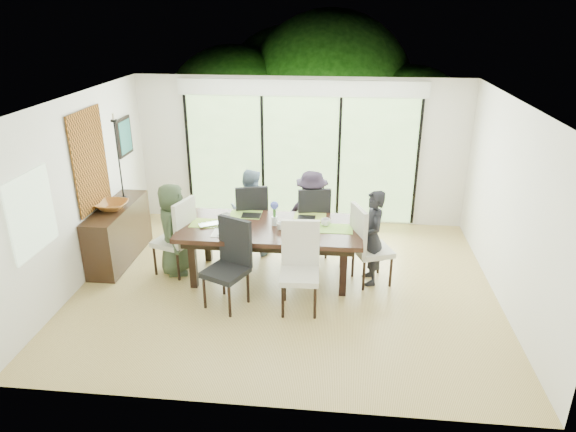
# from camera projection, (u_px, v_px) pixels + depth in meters

# --- Properties ---
(floor) EXTENTS (6.00, 5.00, 0.01)m
(floor) POSITION_uv_depth(u_px,v_px,m) (286.00, 285.00, 7.59)
(floor) COLOR olive
(floor) RESTS_ON ground
(ceiling) EXTENTS (6.00, 5.00, 0.01)m
(ceiling) POSITION_uv_depth(u_px,v_px,m) (286.00, 100.00, 6.56)
(ceiling) COLOR white
(ceiling) RESTS_ON wall_back
(wall_back) EXTENTS (6.00, 0.02, 2.70)m
(wall_back) POSITION_uv_depth(u_px,v_px,m) (301.00, 152.00, 9.38)
(wall_back) COLOR silver
(wall_back) RESTS_ON floor
(wall_front) EXTENTS (6.00, 0.02, 2.70)m
(wall_front) POSITION_uv_depth(u_px,v_px,m) (257.00, 294.00, 4.77)
(wall_front) COLOR silver
(wall_front) RESTS_ON floor
(wall_left) EXTENTS (0.02, 5.00, 2.70)m
(wall_left) POSITION_uv_depth(u_px,v_px,m) (78.00, 192.00, 7.36)
(wall_left) COLOR white
(wall_left) RESTS_ON floor
(wall_right) EXTENTS (0.02, 5.00, 2.70)m
(wall_right) POSITION_uv_depth(u_px,v_px,m) (512.00, 208.00, 6.79)
(wall_right) COLOR silver
(wall_right) RESTS_ON floor
(glass_doors) EXTENTS (4.20, 0.02, 2.30)m
(glass_doors) POSITION_uv_depth(u_px,v_px,m) (301.00, 160.00, 9.40)
(glass_doors) COLOR #598C3F
(glass_doors) RESTS_ON wall_back
(blinds_header) EXTENTS (4.40, 0.06, 0.28)m
(blinds_header) POSITION_uv_depth(u_px,v_px,m) (301.00, 88.00, 8.90)
(blinds_header) COLOR white
(blinds_header) RESTS_ON wall_back
(mullion_a) EXTENTS (0.05, 0.04, 2.30)m
(mullion_a) POSITION_uv_depth(u_px,v_px,m) (189.00, 157.00, 9.60)
(mullion_a) COLOR black
(mullion_a) RESTS_ON wall_back
(mullion_b) EXTENTS (0.05, 0.04, 2.30)m
(mullion_b) POSITION_uv_depth(u_px,v_px,m) (263.00, 159.00, 9.46)
(mullion_b) COLOR black
(mullion_b) RESTS_ON wall_back
(mullion_c) EXTENTS (0.05, 0.04, 2.30)m
(mullion_c) POSITION_uv_depth(u_px,v_px,m) (339.00, 161.00, 9.33)
(mullion_c) COLOR black
(mullion_c) RESTS_ON wall_back
(mullion_d) EXTENTS (0.05, 0.04, 2.30)m
(mullion_d) POSITION_uv_depth(u_px,v_px,m) (417.00, 164.00, 9.19)
(mullion_d) COLOR black
(mullion_d) RESTS_ON wall_back
(side_window) EXTENTS (0.02, 0.90, 1.00)m
(side_window) POSITION_uv_depth(u_px,v_px,m) (32.00, 213.00, 6.20)
(side_window) COLOR #8CAD7F
(side_window) RESTS_ON wall_left
(deck) EXTENTS (6.00, 1.80, 0.10)m
(deck) POSITION_uv_depth(u_px,v_px,m) (304.00, 205.00, 10.74)
(deck) COLOR brown
(deck) RESTS_ON ground
(rail_top) EXTENTS (6.00, 0.08, 0.06)m
(rail_top) POSITION_uv_depth(u_px,v_px,m) (307.00, 167.00, 11.24)
(rail_top) COLOR #523323
(rail_top) RESTS_ON deck
(foliage_left) EXTENTS (3.20, 3.20, 3.20)m
(foliage_left) POSITION_uv_depth(u_px,v_px,m) (234.00, 116.00, 12.00)
(foliage_left) COLOR #14380F
(foliage_left) RESTS_ON ground
(foliage_mid) EXTENTS (4.00, 4.00, 4.00)m
(foliage_mid) POSITION_uv_depth(u_px,v_px,m) (329.00, 97.00, 12.20)
(foliage_mid) COLOR #14380F
(foliage_mid) RESTS_ON ground
(foliage_right) EXTENTS (2.80, 2.80, 2.80)m
(foliage_right) POSITION_uv_depth(u_px,v_px,m) (407.00, 129.00, 11.50)
(foliage_right) COLOR #14380F
(foliage_right) RESTS_ON ground
(foliage_far) EXTENTS (3.60, 3.60, 3.60)m
(foliage_far) POSITION_uv_depth(u_px,v_px,m) (290.00, 99.00, 13.01)
(foliage_far) COLOR #14380F
(foliage_far) RESTS_ON ground
(table_top) EXTENTS (2.66, 1.22, 0.07)m
(table_top) POSITION_uv_depth(u_px,v_px,m) (271.00, 228.00, 7.53)
(table_top) COLOR black
(table_top) RESTS_ON floor
(table_apron) EXTENTS (2.44, 1.00, 0.11)m
(table_apron) POSITION_uv_depth(u_px,v_px,m) (271.00, 234.00, 7.57)
(table_apron) COLOR black
(table_apron) RESTS_ON floor
(table_leg_fl) EXTENTS (0.10, 0.10, 0.77)m
(table_leg_fl) POSITION_uv_depth(u_px,v_px,m) (193.00, 263.00, 7.40)
(table_leg_fl) COLOR black
(table_leg_fl) RESTS_ON floor
(table_leg_fr) EXTENTS (0.10, 0.10, 0.77)m
(table_leg_fr) POSITION_uv_depth(u_px,v_px,m) (343.00, 271.00, 7.19)
(table_leg_fr) COLOR black
(table_leg_fr) RESTS_ON floor
(table_leg_bl) EXTENTS (0.10, 0.10, 0.77)m
(table_leg_bl) POSITION_uv_depth(u_px,v_px,m) (208.00, 238.00, 8.19)
(table_leg_bl) COLOR black
(table_leg_bl) RESTS_ON floor
(table_leg_br) EXTENTS (0.10, 0.10, 0.77)m
(table_leg_br) POSITION_uv_depth(u_px,v_px,m) (344.00, 244.00, 7.98)
(table_leg_br) COLOR black
(table_leg_br) RESTS_ON floor
(chair_left_end) EXTENTS (0.64, 0.64, 1.22)m
(chair_left_end) POSITION_uv_depth(u_px,v_px,m) (173.00, 235.00, 7.75)
(chair_left_end) COLOR beige
(chair_left_end) RESTS_ON floor
(chair_right_end) EXTENTS (0.66, 0.66, 1.22)m
(chair_right_end) POSITION_uv_depth(u_px,v_px,m) (373.00, 244.00, 7.46)
(chair_right_end) COLOR beige
(chair_right_end) RESTS_ON floor
(chair_far_left) EXTENTS (0.63, 0.63, 1.22)m
(chair_far_left) POSITION_uv_depth(u_px,v_px,m) (251.00, 217.00, 8.43)
(chair_far_left) COLOR black
(chair_far_left) RESTS_ON floor
(chair_far_right) EXTENTS (0.61, 0.61, 1.22)m
(chair_far_right) POSITION_uv_depth(u_px,v_px,m) (311.00, 219.00, 8.33)
(chair_far_right) COLOR black
(chair_far_right) RESTS_ON floor
(chair_near_left) EXTENTS (0.68, 0.68, 1.22)m
(chair_near_left) POSITION_uv_depth(u_px,v_px,m) (225.00, 266.00, 6.85)
(chair_near_left) COLOR black
(chair_near_left) RESTS_ON floor
(chair_near_right) EXTENTS (0.53, 0.53, 1.22)m
(chair_near_right) POSITION_uv_depth(u_px,v_px,m) (300.00, 269.00, 6.75)
(chair_near_right) COLOR silver
(chair_near_right) RESTS_ON floor
(person_left_end) EXTENTS (0.52, 0.72, 1.43)m
(person_left_end) POSITION_uv_depth(u_px,v_px,m) (173.00, 229.00, 7.70)
(person_left_end) COLOR #35432D
(person_left_end) RESTS_ON floor
(person_right_end) EXTENTS (0.54, 0.74, 1.43)m
(person_right_end) POSITION_uv_depth(u_px,v_px,m) (372.00, 238.00, 7.42)
(person_right_end) COLOR black
(person_right_end) RESTS_ON floor
(person_far_left) EXTENTS (0.73, 0.52, 1.43)m
(person_far_left) POSITION_uv_depth(u_px,v_px,m) (250.00, 211.00, 8.37)
(person_far_left) COLOR #768EAA
(person_far_left) RESTS_ON floor
(person_far_right) EXTENTS (0.75, 0.57, 1.43)m
(person_far_right) POSITION_uv_depth(u_px,v_px,m) (312.00, 214.00, 8.27)
(person_far_right) COLOR #261D2C
(person_far_right) RESTS_ON floor
(placemat_left) EXTENTS (0.49, 0.36, 0.01)m
(placemat_left) POSITION_uv_depth(u_px,v_px,m) (207.00, 223.00, 7.61)
(placemat_left) COLOR #86A53B
(placemat_left) RESTS_ON table_top
(placemat_right) EXTENTS (0.49, 0.36, 0.01)m
(placemat_right) POSITION_uv_depth(u_px,v_px,m) (336.00, 229.00, 7.43)
(placemat_right) COLOR #7FB540
(placemat_right) RESTS_ON table_top
(placemat_far_l) EXTENTS (0.49, 0.36, 0.01)m
(placemat_far_l) POSITION_uv_depth(u_px,v_px,m) (245.00, 214.00, 7.93)
(placemat_far_l) COLOR #81AC3D
(placemat_far_l) RESTS_ON table_top
(placemat_far_r) EXTENTS (0.49, 0.36, 0.01)m
(placemat_far_r) POSITION_uv_depth(u_px,v_px,m) (310.00, 217.00, 7.83)
(placemat_far_r) COLOR #9DB841
(placemat_far_r) RESTS_ON table_top
(placemat_paper) EXTENTS (0.49, 0.36, 0.01)m
(placemat_paper) POSITION_uv_depth(u_px,v_px,m) (230.00, 233.00, 7.29)
(placemat_paper) COLOR white
(placemat_paper) RESTS_ON table_top
(tablet_far_l) EXTENTS (0.29, 0.20, 0.01)m
(tablet_far_l) POSITION_uv_depth(u_px,v_px,m) (251.00, 215.00, 7.87)
(tablet_far_l) COLOR black
(tablet_far_l) RESTS_ON table_top
(tablet_far_r) EXTENTS (0.27, 0.19, 0.01)m
(tablet_far_r) POSITION_uv_depth(u_px,v_px,m) (306.00, 218.00, 7.79)
(tablet_far_r) COLOR black
(tablet_far_r) RESTS_ON table_top
(papers) EXTENTS (0.33, 0.24, 0.00)m
(papers) POSITION_uv_depth(u_px,v_px,m) (318.00, 229.00, 7.40)
(papers) COLOR white
(papers) RESTS_ON table_top
(platter_base) EXTENTS (0.29, 0.29, 0.03)m
(platter_base) POSITION_uv_depth(u_px,v_px,m) (230.00, 232.00, 7.29)
(platter_base) COLOR white
(platter_base) RESTS_ON table_top
(platter_snacks) EXTENTS (0.22, 0.22, 0.02)m
(platter_snacks) POSITION_uv_depth(u_px,v_px,m) (230.00, 230.00, 7.28)
(platter_snacks) COLOR orange
(platter_snacks) RESTS_ON table_top
(vase) EXTENTS (0.09, 0.09, 0.13)m
(vase) POSITION_uv_depth(u_px,v_px,m) (275.00, 221.00, 7.53)
(vase) COLOR silver
(vase) RESTS_ON table_top
(hyacinth_stems) EXTENTS (0.04, 0.04, 0.18)m
(hyacinth_stems) POSITION_uv_depth(u_px,v_px,m) (274.00, 212.00, 7.48)
(hyacinth_stems) COLOR #337226
(hyacinth_stems) RESTS_ON table_top
(hyacinth_blooms) EXTENTS (0.12, 0.12, 0.12)m
(hyacinth_blooms) POSITION_uv_depth(u_px,v_px,m) (274.00, 205.00, 7.44)
(hyacinth_blooms) COLOR #4F5CC7
(hyacinth_blooms) RESTS_ON table_top
(laptop) EXTENTS (0.43, 0.39, 0.03)m
(laptop) POSITION_uv_depth(u_px,v_px,m) (212.00, 226.00, 7.50)
(laptop) COLOR silver
(laptop) RESTS_ON table_top
(cup_a) EXTENTS (0.15, 0.15, 0.11)m
(cup_a) POSITION_uv_depth(u_px,v_px,m) (226.00, 217.00, 7.70)
(cup_a) COLOR white
(cup_a) RESTS_ON table_top
(cup_b) EXTENTS (0.13, 0.13, 0.10)m
(cup_b) POSITION_uv_depth(u_px,v_px,m) (280.00, 226.00, 7.39)
(cup_b) COLOR white
(cup_b) RESTS_ON table_top
(cup_c) EXTENTS (0.17, 0.17, 0.11)m
(cup_c) POSITION_uv_depth(u_px,v_px,m) (326.00, 222.00, 7.51)
(cup_c) COLOR white
(cup_c) RESTS_ON table_top
(book) EXTENTS (0.29, 0.31, 0.02)m
(book) POSITION_uv_depth(u_px,v_px,m) (288.00, 225.00, 7.54)
(book) COLOR white
(book) RESTS_ON table_top
(sideboard) EXTENTS (0.45, 1.62, 0.91)m
(sideboard) POSITION_uv_depth(u_px,v_px,m) (119.00, 233.00, 8.20)
(sideboard) COLOR black
(sideboard) RESTS_ON floor
(bowl) EXTENTS (0.48, 0.48, 0.12)m
(bowl) POSITION_uv_depth(u_px,v_px,m) (112.00, 206.00, 7.92)
(bowl) COLOR brown
(bowl) RESTS_ON sideboard
(candlestick_base) EXTENTS (0.10, 0.10, 0.04)m
(candlestick_base) POSITION_uv_depth(u_px,v_px,m) (124.00, 198.00, 8.34)
(candlestick_base) COLOR black
(candlestick_base) RESTS_ON sideboard
(candlestick_shaft) EXTENTS (0.02, 0.02, 1.26)m
(candlestick_shaft) POSITION_uv_depth(u_px,v_px,m) (119.00, 160.00, 8.10)
(candlestick_shaft) COLOR black
(candlestick_shaft) RESTS_ON sideboard
(candlestick_pan) EXTENTS (0.10, 0.10, 0.03)m
(candlestick_pan) POSITION_uv_depth(u_px,v_px,m) (114.00, 121.00, 7.86)
(candlestick_pan) COLOR black
(candlestick_pan) RESTS_ON sideboard
(candle) EXTENTS (0.04, 0.04, 0.10)m
(candle) POSITION_uv_depth(u_px,v_px,m) (113.00, 117.00, 7.84)
(candle) COLOR silver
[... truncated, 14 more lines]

